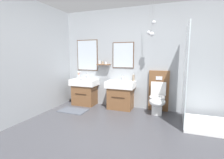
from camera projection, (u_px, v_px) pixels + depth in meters
ground_plane at (112, 152)px, 2.46m from camera, size 5.62×5.53×0.10m
wall_back at (140, 59)px, 4.23m from camera, size 4.42×0.57×2.55m
wall_left at (1, 60)px, 3.01m from camera, size 0.12×4.33×2.55m
bath_mat at (73, 110)px, 4.13m from camera, size 0.68×0.44×0.01m
vanity_sink_left at (85, 91)px, 4.62m from camera, size 0.72×0.48×0.71m
tap_on_left_sink at (87, 76)px, 4.73m from camera, size 0.03×0.13×0.11m
vanity_sink_right at (121, 94)px, 4.26m from camera, size 0.72×0.48×0.71m
tap_on_right_sink at (123, 78)px, 4.37m from camera, size 0.03×0.13×0.11m
toilet at (158, 97)px, 3.95m from camera, size 0.48×0.62×1.00m
toothbrush_cup at (79, 76)px, 4.81m from camera, size 0.07×0.07×0.20m
soap_dispenser at (133, 78)px, 4.26m from camera, size 0.06×0.06×0.20m
shower_tray at (200, 105)px, 3.23m from camera, size 1.00×0.97×1.95m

